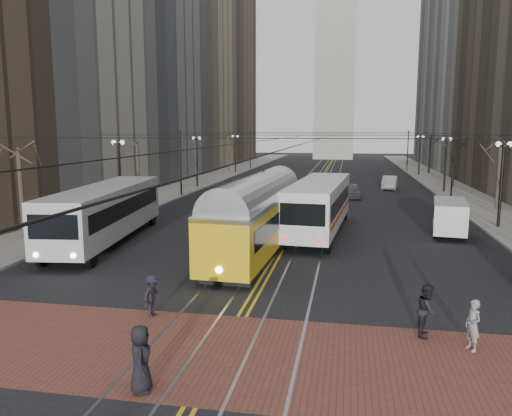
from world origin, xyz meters
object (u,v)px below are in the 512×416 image
at_px(sedan_silver, 390,183).
at_px(pedestrian_c, 427,310).
at_px(pedestrian_d, 153,296).
at_px(pedestrian_a, 141,359).
at_px(streetcar, 257,222).
at_px(rear_bus, 319,207).
at_px(cargo_van, 449,218).
at_px(sedan_grey, 352,191).
at_px(pedestrian_b, 473,325).
at_px(transit_bus, 106,215).

xyz_separation_m(sedan_silver, pedestrian_c, (-2.01, -41.98, 0.13)).
bearing_deg(pedestrian_d, pedestrian_a, -147.54).
xyz_separation_m(pedestrian_a, pedestrian_c, (7.68, 5.00, -0.02)).
bearing_deg(sedan_silver, streetcar, -98.68).
relative_size(rear_bus, cargo_van, 2.60).
bearing_deg(pedestrian_a, pedestrian_c, -77.34).
height_order(sedan_grey, pedestrian_b, pedestrian_b).
height_order(transit_bus, pedestrian_a, transit_bus).
bearing_deg(pedestrian_a, transit_bus, 9.22).
xyz_separation_m(streetcar, pedestrian_b, (8.65, -11.08, -0.84)).
bearing_deg(transit_bus, sedan_silver, 52.27).
distance_m(sedan_silver, pedestrian_c, 42.03).
height_order(sedan_grey, sedan_silver, sedan_silver).
distance_m(pedestrian_a, pedestrian_c, 9.16).
distance_m(pedestrian_b, pedestrian_d, 10.62).
bearing_deg(pedestrian_b, pedestrian_a, -88.02).
bearing_deg(streetcar, pedestrian_d, -98.06).
xyz_separation_m(transit_bus, pedestrian_c, (16.67, -10.82, -0.80)).
bearing_deg(rear_bus, cargo_van, 9.48).
relative_size(transit_bus, sedan_grey, 3.15).
distance_m(sedan_silver, pedestrian_a, 47.97).
bearing_deg(pedestrian_b, streetcar, -164.87).
bearing_deg(pedestrian_b, transit_bus, -146.09).
distance_m(sedan_grey, pedestrian_c, 33.61).
distance_m(transit_bus, pedestrian_d, 13.07).
bearing_deg(streetcar, transit_bus, 178.77).
bearing_deg(pedestrian_c, pedestrian_d, 103.65).
height_order(transit_bus, pedestrian_b, transit_bus).
xyz_separation_m(sedan_grey, pedestrian_a, (-5.44, -38.53, 0.17)).
distance_m(sedan_silver, pedestrian_b, 42.88).
relative_size(pedestrian_a, pedestrian_c, 1.02).
height_order(rear_bus, pedestrian_c, rear_bus).
bearing_deg(sedan_grey, pedestrian_b, -88.84).
distance_m(pedestrian_a, pedestrian_b, 9.78).
height_order(rear_bus, pedestrian_d, rear_bus).
height_order(pedestrian_b, pedestrian_c, pedestrian_c).
xyz_separation_m(transit_bus, streetcar, (9.22, -0.64, -0.03)).
relative_size(transit_bus, rear_bus, 1.03).
bearing_deg(transit_bus, pedestrian_d, -62.83).
relative_size(sedan_silver, pedestrian_c, 2.60).
relative_size(streetcar, sedan_silver, 3.12).
xyz_separation_m(streetcar, sedan_silver, (9.47, 31.80, -0.91)).
relative_size(rear_bus, pedestrian_b, 8.17).
height_order(pedestrian_a, pedestrian_d, pedestrian_a).
xyz_separation_m(sedan_grey, pedestrian_b, (3.43, -34.43, 0.08)).
bearing_deg(cargo_van, pedestrian_c, -94.09).
bearing_deg(cargo_van, pedestrian_a, -109.20).
distance_m(cargo_van, pedestrian_a, 24.53).
bearing_deg(cargo_van, transit_bus, -155.34).
relative_size(cargo_van, sedan_silver, 1.11).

